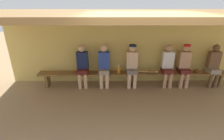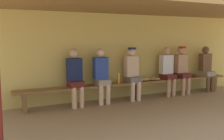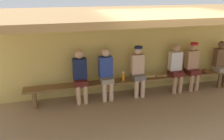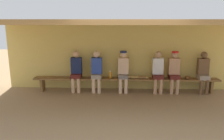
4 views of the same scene
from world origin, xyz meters
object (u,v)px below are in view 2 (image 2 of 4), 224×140
player_shirtless_tan (182,68)px  player_in_red (167,69)px  bench (135,84)px  baseball_glove_tan (153,79)px  player_with_sunglasses (75,75)px  player_in_white (101,74)px  baseball_bat (144,80)px  baseball_glove_worn (194,75)px  player_leftmost (132,71)px  water_bottle_green (119,79)px  player_near_post (206,67)px

player_shirtless_tan → player_in_red: (-0.52, -0.00, -0.02)m
player_in_red → bench: bearing=-179.8°
player_shirtless_tan → baseball_glove_tan: bearing=-177.6°
player_with_sunglasses → bench: bearing=-0.1°
bench → player_with_sunglasses: (-1.60, 0.00, 0.34)m
player_in_white → player_in_red: (1.98, 0.00, 0.00)m
player_shirtless_tan → baseball_bat: (-1.26, -0.00, -0.25)m
player_in_red → baseball_glove_worn: (0.95, -0.04, -0.22)m
player_in_white → baseball_bat: size_ratio=1.51×
bench → player_in_red: bearing=0.2°
player_in_white → player_leftmost: player_leftmost is taller
player_leftmost → baseball_glove_worn: bearing=-1.0°
player_in_red → player_with_sunglasses: 2.64m
baseball_bat → baseball_glove_worn: bearing=4.3°
water_bottle_green → baseball_glove_worn: size_ratio=1.05×
player_in_white → baseball_glove_worn: bearing=-0.7°
player_leftmost → baseball_bat: 0.45m
player_shirtless_tan → player_leftmost: 1.63m
bench → baseball_bat: baseball_bat is taller
player_leftmost → player_in_white: bearing=-180.0°
player_near_post → baseball_bat: (-2.18, -0.00, -0.24)m
player_near_post → player_in_white: bearing=180.0°
baseball_glove_tan → player_with_sunglasses: bearing=1.8°
player_near_post → baseball_glove_tan: (-1.94, -0.04, -0.22)m
baseball_bat → player_in_white: bearing=-174.8°
bench → player_in_white: size_ratio=4.49×
player_shirtless_tan → baseball_bat: player_shirtless_tan is taller
player_in_white → baseball_glove_worn: (2.93, -0.04, -0.22)m
player_with_sunglasses → baseball_bat: player_with_sunglasses is taller
player_in_white → player_in_red: size_ratio=1.00×
bench → baseball_glove_tan: (0.54, -0.04, 0.12)m
player_in_white → water_bottle_green: size_ratio=5.32×
baseball_glove_worn → bench: bearing=90.0°
baseball_bat → baseball_glove_tan: bearing=-3.8°
player_near_post → baseball_bat: size_ratio=1.51×
baseball_glove_worn → baseball_bat: size_ratio=0.27×
player_near_post → water_bottle_green: 2.97m
player_near_post → player_shirtless_tan: bearing=180.0°
player_shirtless_tan → player_with_sunglasses: bearing=-180.0°
bench → player_in_white: bearing=179.8°
bench → player_leftmost: player_leftmost is taller
baseball_glove_tan → player_in_red: bearing=-172.3°
player_near_post → player_leftmost: bearing=180.0°
water_bottle_green → baseball_glove_tan: (1.03, 0.00, -0.07)m
player_in_red → water_bottle_green: player_in_red is taller
player_in_red → player_with_sunglasses: size_ratio=1.00×
player_near_post → player_with_sunglasses: same height
player_with_sunglasses → water_bottle_green: 1.12m
bench → water_bottle_green: 0.53m
player_in_white → baseball_bat: bearing=-0.1°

